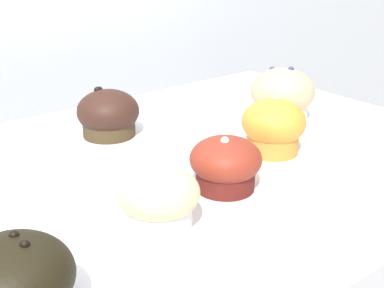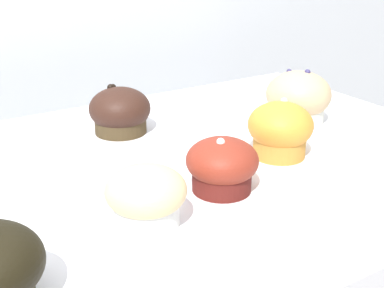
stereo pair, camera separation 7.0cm
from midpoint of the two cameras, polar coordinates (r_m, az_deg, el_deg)
muffin_front_center at (r=0.93m, az=7.48°, el=5.13°), size 0.11×0.11×0.09m
muffin_back_left at (r=0.78m, az=6.15°, el=1.79°), size 0.09×0.09×0.08m
muffin_back_right at (r=0.49m, az=-22.54°, el=-13.60°), size 0.10×0.10×0.08m
muffin_front_left at (r=0.67m, az=0.61°, el=-2.20°), size 0.09×0.09×0.07m
muffin_front_right at (r=0.59m, az=-7.00°, el=-5.85°), size 0.09×0.09×0.07m
muffin_back_center at (r=0.86m, az=-11.24°, el=3.04°), size 0.10×0.10×0.08m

